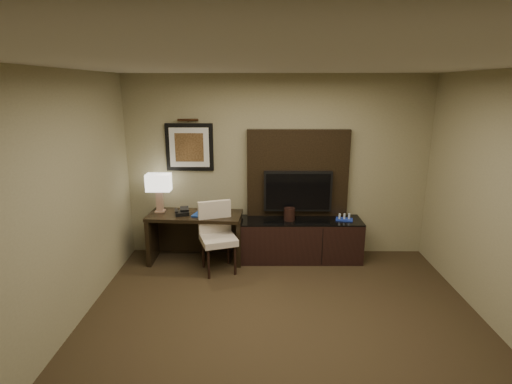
{
  "coord_description": "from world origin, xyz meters",
  "views": [
    {
      "loc": [
        -0.25,
        -3.36,
        2.53
      ],
      "look_at": [
        -0.31,
        1.8,
        1.15
      ],
      "focal_mm": 28.0,
      "sensor_mm": 36.0,
      "label": 1
    }
  ],
  "objects_px": {
    "credenza": "(300,240)",
    "table_lamp": "(159,193)",
    "tv": "(298,191)",
    "desk_phone": "(182,211)",
    "ice_bucket": "(289,214)",
    "minibar_tray": "(344,217)",
    "water_bottle": "(223,208)",
    "desk_chair": "(218,239)",
    "desk": "(196,237)"
  },
  "relations": [
    {
      "from": "desk_phone",
      "to": "water_bottle",
      "type": "height_order",
      "value": "water_bottle"
    },
    {
      "from": "credenza",
      "to": "table_lamp",
      "type": "height_order",
      "value": "table_lamp"
    },
    {
      "from": "desk",
      "to": "tv",
      "type": "distance_m",
      "value": 1.65
    },
    {
      "from": "desk",
      "to": "ice_bucket",
      "type": "height_order",
      "value": "ice_bucket"
    },
    {
      "from": "water_bottle",
      "to": "minibar_tray",
      "type": "relative_size",
      "value": 0.69
    },
    {
      "from": "table_lamp",
      "to": "water_bottle",
      "type": "distance_m",
      "value": 0.96
    },
    {
      "from": "water_bottle",
      "to": "tv",
      "type": "bearing_deg",
      "value": 8.21
    },
    {
      "from": "minibar_tray",
      "to": "table_lamp",
      "type": "bearing_deg",
      "value": 178.64
    },
    {
      "from": "water_bottle",
      "to": "ice_bucket",
      "type": "relative_size",
      "value": 0.9
    },
    {
      "from": "credenza",
      "to": "desk_phone",
      "type": "distance_m",
      "value": 1.78
    },
    {
      "from": "minibar_tray",
      "to": "tv",
      "type": "bearing_deg",
      "value": 168.09
    },
    {
      "from": "credenza",
      "to": "table_lamp",
      "type": "relative_size",
      "value": 3.11
    },
    {
      "from": "desk",
      "to": "minibar_tray",
      "type": "distance_m",
      "value": 2.21
    },
    {
      "from": "desk",
      "to": "credenza",
      "type": "relative_size",
      "value": 0.75
    },
    {
      "from": "credenza",
      "to": "ice_bucket",
      "type": "height_order",
      "value": "ice_bucket"
    },
    {
      "from": "tv",
      "to": "water_bottle",
      "type": "distance_m",
      "value": 1.13
    },
    {
      "from": "credenza",
      "to": "desk_chair",
      "type": "height_order",
      "value": "desk_chair"
    },
    {
      "from": "water_bottle",
      "to": "minibar_tray",
      "type": "xyz_separation_m",
      "value": [
        1.78,
        0.02,
        -0.14
      ]
    },
    {
      "from": "table_lamp",
      "to": "ice_bucket",
      "type": "height_order",
      "value": "table_lamp"
    },
    {
      "from": "water_bottle",
      "to": "minibar_tray",
      "type": "distance_m",
      "value": 1.78
    },
    {
      "from": "ice_bucket",
      "to": "minibar_tray",
      "type": "bearing_deg",
      "value": 1.15
    },
    {
      "from": "credenza",
      "to": "table_lamp",
      "type": "bearing_deg",
      "value": 177.62
    },
    {
      "from": "desk_chair",
      "to": "table_lamp",
      "type": "xyz_separation_m",
      "value": [
        -0.9,
        0.48,
        0.53
      ]
    },
    {
      "from": "desk",
      "to": "minibar_tray",
      "type": "relative_size",
      "value": 5.58
    },
    {
      "from": "water_bottle",
      "to": "table_lamp",
      "type": "bearing_deg",
      "value": 175.15
    },
    {
      "from": "credenza",
      "to": "desk_phone",
      "type": "relative_size",
      "value": 9.17
    },
    {
      "from": "tv",
      "to": "desk_phone",
      "type": "distance_m",
      "value": 1.72
    },
    {
      "from": "credenza",
      "to": "table_lamp",
      "type": "distance_m",
      "value": 2.19
    },
    {
      "from": "desk_phone",
      "to": "minibar_tray",
      "type": "bearing_deg",
      "value": -11.78
    },
    {
      "from": "tv",
      "to": "table_lamp",
      "type": "relative_size",
      "value": 1.72
    },
    {
      "from": "desk_chair",
      "to": "ice_bucket",
      "type": "bearing_deg",
      "value": 2.37
    },
    {
      "from": "water_bottle",
      "to": "desk_phone",
      "type": "bearing_deg",
      "value": -173.52
    },
    {
      "from": "desk_chair",
      "to": "desk_phone",
      "type": "bearing_deg",
      "value": 129.95
    },
    {
      "from": "ice_bucket",
      "to": "credenza",
      "type": "bearing_deg",
      "value": 6.37
    },
    {
      "from": "tv",
      "to": "table_lamp",
      "type": "distance_m",
      "value": 2.04
    },
    {
      "from": "desk_chair",
      "to": "water_bottle",
      "type": "relative_size",
      "value": 5.77
    },
    {
      "from": "desk_phone",
      "to": "minibar_tray",
      "type": "xyz_separation_m",
      "value": [
        2.36,
        0.08,
        -0.11
      ]
    },
    {
      "from": "tv",
      "to": "credenza",
      "type": "bearing_deg",
      "value": -76.06
    },
    {
      "from": "desk_chair",
      "to": "table_lamp",
      "type": "bearing_deg",
      "value": 133.07
    },
    {
      "from": "credenza",
      "to": "desk_chair",
      "type": "xyz_separation_m",
      "value": [
        -1.17,
        -0.41,
        0.17
      ]
    },
    {
      "from": "tv",
      "to": "desk_phone",
      "type": "bearing_deg",
      "value": -172.39
    },
    {
      "from": "tv",
      "to": "table_lamp",
      "type": "height_order",
      "value": "tv"
    },
    {
      "from": "ice_bucket",
      "to": "water_bottle",
      "type": "bearing_deg",
      "value": 179.94
    },
    {
      "from": "water_bottle",
      "to": "ice_bucket",
      "type": "height_order",
      "value": "water_bottle"
    },
    {
      "from": "credenza",
      "to": "minibar_tray",
      "type": "distance_m",
      "value": 0.74
    },
    {
      "from": "desk_phone",
      "to": "ice_bucket",
      "type": "height_order",
      "value": "desk_phone"
    },
    {
      "from": "desk_chair",
      "to": "minibar_tray",
      "type": "height_order",
      "value": "desk_chair"
    },
    {
      "from": "desk",
      "to": "ice_bucket",
      "type": "relative_size",
      "value": 7.29
    },
    {
      "from": "ice_bucket",
      "to": "minibar_tray",
      "type": "distance_m",
      "value": 0.81
    },
    {
      "from": "desk_chair",
      "to": "water_bottle",
      "type": "bearing_deg",
      "value": 66.04
    }
  ]
}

